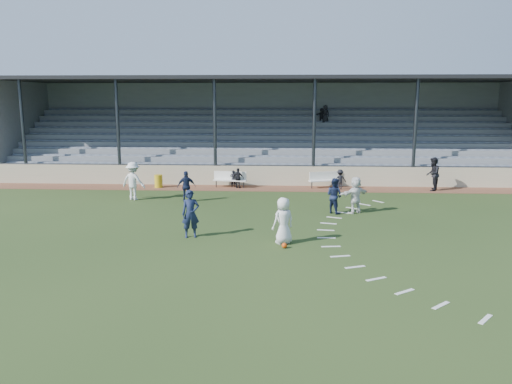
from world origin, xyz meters
TOP-DOWN VIEW (x-y plane):
  - ground at (0.00, 0.00)m, footprint 90.00×90.00m
  - cinder_track at (0.00, 10.50)m, footprint 34.00×2.00m
  - retaining_wall at (0.00, 11.55)m, footprint 34.00×0.18m
  - bench_left at (-2.00, 10.73)m, footprint 2.04×0.74m
  - bench_right at (3.68, 10.96)m, footprint 2.03×1.04m
  - trash_bin at (-6.28, 10.42)m, footprint 0.47×0.47m
  - football at (1.23, -1.42)m, footprint 0.20×0.20m
  - player_white_lead at (1.19, -0.82)m, footprint 1.01×0.92m
  - player_navy_lead at (-2.37, -0.16)m, footprint 0.76×0.60m
  - player_navy_mid at (3.56, 4.26)m, footprint 1.02×1.01m
  - player_white_wing at (-6.70, 6.82)m, footprint 1.44×1.06m
  - player_navy_wing at (-3.82, 6.51)m, footprint 1.00×0.58m
  - player_white_back at (4.54, 4.34)m, footprint 1.62×1.29m
  - official at (9.79, 10.27)m, footprint 1.04×1.15m
  - sub_left_near at (-1.81, 10.73)m, footprint 0.39×0.27m
  - sub_left_far at (-1.49, 10.47)m, footprint 0.75×0.49m
  - sub_right at (4.50, 10.38)m, footprint 0.80×0.52m
  - grandstand at (0.00, 16.26)m, footprint 34.60×9.00m
  - penalty_arc at (4.12, 0.00)m, footprint 3.89×14.63m

SIDE VIEW (x-z plane):
  - ground at x=0.00m, z-range 0.00..0.00m
  - penalty_arc at x=4.12m, z-range 0.00..0.01m
  - cinder_track at x=0.00m, z-range 0.00..0.02m
  - football at x=1.23m, z-range 0.00..0.20m
  - trash_bin at x=-6.28m, z-range 0.02..0.78m
  - sub_left_near at x=-1.81m, z-range 0.02..1.05m
  - bench_left at x=-2.00m, z-range 0.11..1.06m
  - bench_right at x=3.68m, z-range 0.11..1.06m
  - retaining_wall at x=0.00m, z-range 0.00..1.20m
  - sub_right at x=4.50m, z-range 0.02..1.19m
  - sub_left_far at x=-1.49m, z-range 0.02..1.21m
  - player_navy_wing at x=-3.82m, z-range 0.00..1.60m
  - player_navy_mid at x=3.56m, z-range 0.00..1.66m
  - player_white_back at x=4.54m, z-range 0.00..1.72m
  - player_white_lead at x=1.19m, z-range 0.00..1.73m
  - player_navy_lead at x=-2.37m, z-range 0.00..1.85m
  - official at x=9.79m, z-range 0.02..1.95m
  - player_white_wing at x=-6.70m, z-range 0.00..2.00m
  - grandstand at x=0.00m, z-range -1.10..5.51m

